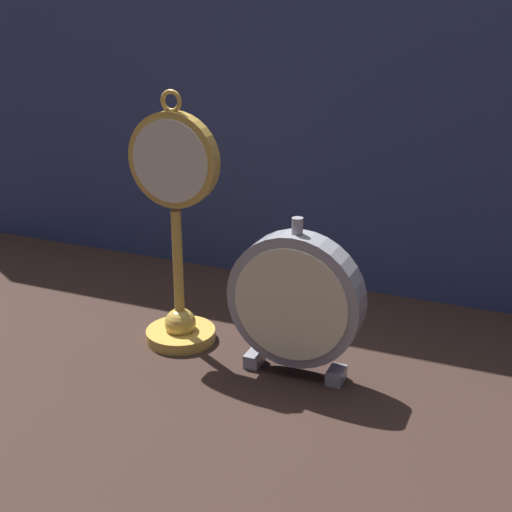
% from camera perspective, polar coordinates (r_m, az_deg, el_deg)
% --- Properties ---
extents(ground_plane, '(4.00, 4.00, 0.00)m').
position_cam_1_polar(ground_plane, '(0.95, -1.91, -8.95)').
color(ground_plane, black).
extents(fabric_backdrop_drape, '(1.63, 0.01, 0.60)m').
position_cam_1_polar(fabric_backdrop_drape, '(1.15, 4.94, 12.03)').
color(fabric_backdrop_drape, navy).
rests_on(fabric_backdrop_drape, ground_plane).
extents(pocket_watch_on_stand, '(0.13, 0.10, 0.35)m').
position_cam_1_polar(pocket_watch_on_stand, '(0.97, -6.38, 1.59)').
color(pocket_watch_on_stand, gold).
rests_on(pocket_watch_on_stand, ground_plane).
extents(mantel_clock_silver, '(0.17, 0.04, 0.21)m').
position_cam_1_polar(mantel_clock_silver, '(0.89, 3.17, -3.60)').
color(mantel_clock_silver, gray).
rests_on(mantel_clock_silver, ground_plane).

